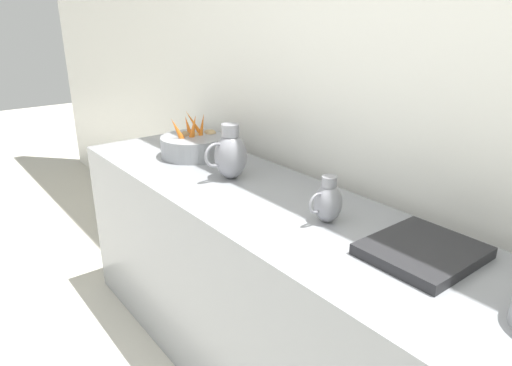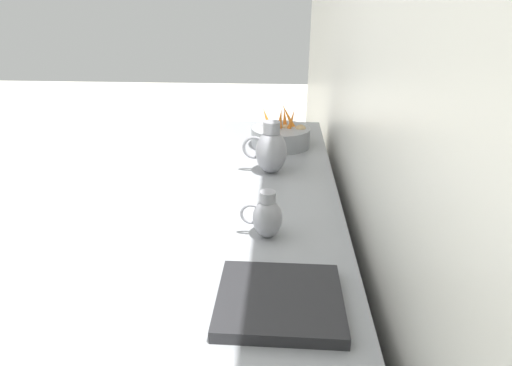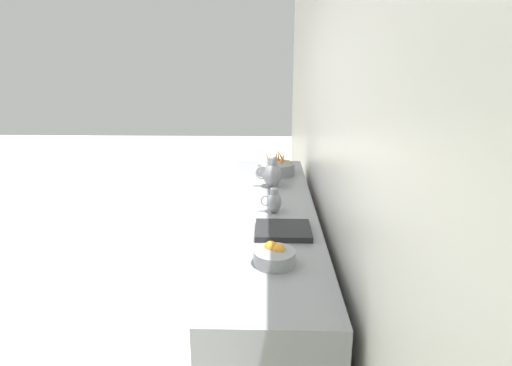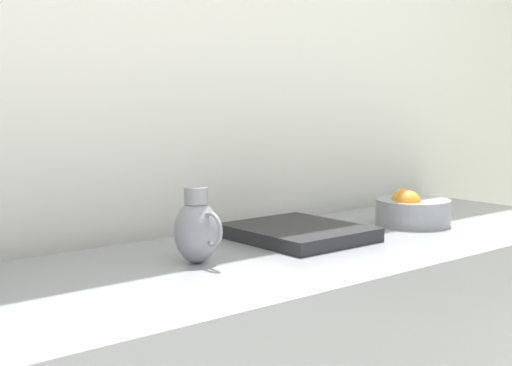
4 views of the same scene
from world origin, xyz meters
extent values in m
cube|color=gray|center=(-1.51, -0.25, 0.45)|extent=(0.65, 2.85, 0.90)
cylinder|color=gray|center=(-1.58, -1.16, 0.95)|extent=(0.34, 0.34, 0.11)
torus|color=gray|center=(-1.58, -1.16, 0.91)|extent=(0.20, 0.20, 0.01)
cone|color=orange|center=(-1.64, -1.15, 1.05)|extent=(0.06, 0.04, 0.14)
cone|color=orange|center=(-1.58, -1.14, 1.05)|extent=(0.06, 0.08, 0.15)
cone|color=orange|center=(-1.50, -1.17, 1.05)|extent=(0.09, 0.07, 0.14)
cone|color=orange|center=(-1.62, -1.20, 1.06)|extent=(0.11, 0.06, 0.16)
cone|color=orange|center=(-1.60, -1.23, 1.04)|extent=(0.05, 0.07, 0.12)
ellipsoid|color=#9E7F56|center=(-1.56, -1.20, 1.01)|extent=(0.06, 0.05, 0.05)
ellipsoid|color=tan|center=(-1.69, -1.18, 1.00)|extent=(0.05, 0.04, 0.04)
ellipsoid|color=tan|center=(-1.61, -1.17, 1.00)|extent=(0.06, 0.05, 0.04)
ellipsoid|color=tan|center=(-1.69, -1.15, 1.00)|extent=(0.06, 0.05, 0.05)
ellipsoid|color=gray|center=(-1.54, -0.75, 1.01)|extent=(0.15, 0.15, 0.21)
cylinder|color=gray|center=(-1.54, -0.75, 1.13)|extent=(0.08, 0.08, 0.06)
torus|color=gray|center=(-1.46, -0.75, 1.03)|extent=(0.11, 0.01, 0.11)
ellipsoid|color=gray|center=(-1.55, -0.15, 0.97)|extent=(0.10, 0.10, 0.14)
cylinder|color=gray|center=(-1.55, -0.15, 1.06)|extent=(0.06, 0.06, 0.04)
torus|color=gray|center=(-1.49, -0.15, 0.99)|extent=(0.08, 0.01, 0.08)
cube|color=#232326|center=(-1.60, 0.21, 0.92)|extent=(0.34, 0.30, 0.04)
camera|label=1|loc=(-0.41, 0.89, 1.62)|focal=32.06mm
camera|label=2|loc=(-1.59, 1.10, 1.66)|focal=28.70mm
camera|label=3|loc=(-1.49, 2.61, 1.94)|focal=29.47mm
camera|label=4|loc=(-0.24, -1.06, 1.28)|focal=49.73mm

